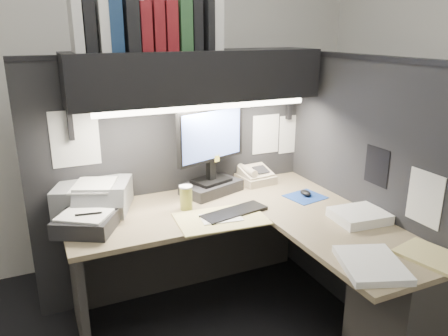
{
  "coord_description": "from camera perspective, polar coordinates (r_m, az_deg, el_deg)",
  "views": [
    {
      "loc": [
        -0.84,
        -1.76,
        1.77
      ],
      "look_at": [
        0.2,
        0.51,
        0.97
      ],
      "focal_mm": 35.0,
      "sensor_mm": 36.0,
      "label": 1
    }
  ],
  "objects": [
    {
      "name": "paper_stack_b",
      "position": [
        2.14,
        18.69,
        -11.86
      ],
      "size": [
        0.36,
        0.4,
        0.03
      ],
      "primitive_type": "cube",
      "rotation": [
        0.0,
        0.0,
        -0.36
      ],
      "color": "white",
      "rests_on": "desk"
    },
    {
      "name": "binder_row",
      "position": [
        2.6,
        -9.79,
        17.96
      ],
      "size": [
        0.84,
        0.26,
        0.3
      ],
      "color": "white",
      "rests_on": "overhead_shelf"
    },
    {
      "name": "manila_stack",
      "position": [
        2.34,
        25.42,
        -10.33
      ],
      "size": [
        0.29,
        0.33,
        0.02
      ],
      "primitive_type": "cube",
      "rotation": [
        0.0,
        0.0,
        0.22
      ],
      "color": "tan",
      "rests_on": "desk"
    },
    {
      "name": "partition_back",
      "position": [
        2.99,
        -6.24,
        -1.35
      ],
      "size": [
        1.9,
        0.06,
        1.6
      ],
      "primitive_type": "cube",
      "color": "black",
      "rests_on": "floor"
    },
    {
      "name": "wall_back",
      "position": [
        3.39,
        -10.14,
        10.31
      ],
      "size": [
        3.5,
        0.04,
        2.7
      ],
      "primitive_type": "cube",
      "color": "silver",
      "rests_on": "floor"
    },
    {
      "name": "telephone",
      "position": [
        3.1,
        4.06,
        -1.05
      ],
      "size": [
        0.25,
        0.26,
        0.09
      ],
      "primitive_type": "cube",
      "rotation": [
        0.0,
        0.0,
        0.09
      ],
      "color": "#C2B395",
      "rests_on": "desk"
    },
    {
      "name": "overhead_shelf",
      "position": [
        2.7,
        -3.55,
        11.94
      ],
      "size": [
        1.55,
        0.34,
        0.3
      ],
      "primitive_type": "cube",
      "color": "black",
      "rests_on": "partition_back"
    },
    {
      "name": "paper_stack_a",
      "position": [
        2.61,
        17.26,
        -5.98
      ],
      "size": [
        0.31,
        0.27,
        0.06
      ],
      "primitive_type": "cube",
      "rotation": [
        0.0,
        0.0,
        -0.09
      ],
      "color": "white",
      "rests_on": "desk"
    },
    {
      "name": "open_folder",
      "position": [
        2.51,
        -0.4,
        -6.64
      ],
      "size": [
        0.53,
        0.37,
        0.01
      ],
      "primitive_type": "cube",
      "rotation": [
        0.0,
        0.0,
        -0.08
      ],
      "color": "tan",
      "rests_on": "desk"
    },
    {
      "name": "monitor",
      "position": [
        2.84,
        -1.68,
        1.06
      ],
      "size": [
        0.51,
        0.34,
        0.57
      ],
      "rotation": [
        0.0,
        0.0,
        0.33
      ],
      "color": "black",
      "rests_on": "desk"
    },
    {
      "name": "notebook_stack",
      "position": [
        2.47,
        -17.66,
        -6.96
      ],
      "size": [
        0.38,
        0.36,
        0.09
      ],
      "primitive_type": "cube",
      "rotation": [
        0.0,
        0.0,
        -0.5
      ],
      "color": "black",
      "rests_on": "desk"
    },
    {
      "name": "task_light_tube",
      "position": [
        2.6,
        -2.36,
        7.94
      ],
      "size": [
        1.32,
        0.04,
        0.04
      ],
      "primitive_type": "cylinder",
      "rotation": [
        0.0,
        1.57,
        0.0
      ],
      "color": "white",
      "rests_on": "overhead_shelf"
    },
    {
      "name": "mouse",
      "position": [
        2.9,
        10.61,
        -3.21
      ],
      "size": [
        0.06,
        0.09,
        0.03
      ],
      "primitive_type": "ellipsoid",
      "rotation": [
        0.0,
        0.0,
        -0.06
      ],
      "color": "black",
      "rests_on": "mousepad"
    },
    {
      "name": "keyboard",
      "position": [
        2.58,
        1.35,
        -5.83
      ],
      "size": [
        0.43,
        0.22,
        0.02
      ],
      "primitive_type": "cube",
      "rotation": [
        0.0,
        0.0,
        0.21
      ],
      "color": "black",
      "rests_on": "desk"
    },
    {
      "name": "pinned_papers",
      "position": [
        2.74,
        3.88,
        2.5
      ],
      "size": [
        1.76,
        1.31,
        0.51
      ],
      "color": "white",
      "rests_on": "partition_back"
    },
    {
      "name": "coffee_cup",
      "position": [
        2.63,
        -4.97,
        -3.98
      ],
      "size": [
        0.08,
        0.08,
        0.14
      ],
      "primitive_type": "cylinder",
      "rotation": [
        0.0,
        0.0,
        0.04
      ],
      "color": "#C2B74D",
      "rests_on": "desk"
    },
    {
      "name": "partition_right",
      "position": [
        2.83,
        17.53,
        -3.21
      ],
      "size": [
        0.06,
        1.5,
        1.6
      ],
      "primitive_type": "cube",
      "color": "black",
      "rests_on": "floor"
    },
    {
      "name": "mousepad",
      "position": [
        2.88,
        10.56,
        -3.71
      ],
      "size": [
        0.26,
        0.24,
        0.0
      ],
      "primitive_type": "cube",
      "rotation": [
        0.0,
        0.0,
        0.18
      ],
      "color": "navy",
      "rests_on": "desk"
    },
    {
      "name": "desk",
      "position": [
        2.54,
        9.85,
        -14.1
      ],
      "size": [
        1.7,
        1.53,
        0.73
      ],
      "color": "#817452",
      "rests_on": "floor"
    },
    {
      "name": "printer",
      "position": [
        2.73,
        -16.66,
        -3.56
      ],
      "size": [
        0.52,
        0.48,
        0.17
      ],
      "primitive_type": "cube",
      "rotation": [
        0.0,
        0.0,
        -0.38
      ],
      "color": "gray",
      "rests_on": "desk"
    }
  ]
}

